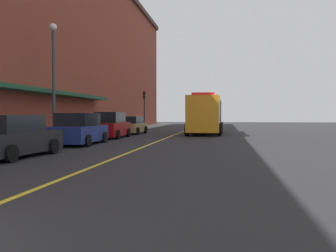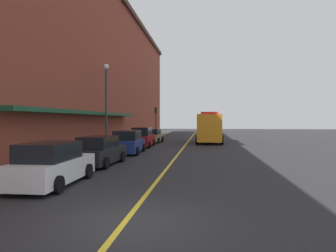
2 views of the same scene
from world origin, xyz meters
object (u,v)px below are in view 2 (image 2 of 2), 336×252
utility_truck (209,128)px  parking_meter_1 (140,133)px  parked_car_2 (128,143)px  parking_meter_0 (91,143)px  parked_car_1 (99,151)px  traffic_light_near (156,116)px  parked_car_4 (152,136)px  parked_car_0 (52,165)px  parked_car_3 (142,138)px  street_lamp_left (106,97)px

utility_truck → parking_meter_1: 7.94m
parking_meter_1 → parked_car_2: bearing=-82.4°
parked_car_2 → parking_meter_1: size_ratio=3.53×
utility_truck → parking_meter_0: bearing=-25.4°
parked_car_1 → traffic_light_near: bearing=4.8°
parking_meter_1 → parked_car_4: bearing=13.0°
parked_car_0 → parked_car_1: bearing=-1.3°
traffic_light_near → utility_truck: bearing=-52.3°
parked_car_1 → parking_meter_1: (-1.37, 17.16, 0.29)m
parked_car_3 → street_lamp_left: bearing=155.5°
parked_car_3 → utility_truck: (6.42, 6.43, 0.76)m
street_lamp_left → parked_car_2: bearing=-27.2°
traffic_light_near → street_lamp_left: bearing=-91.8°
traffic_light_near → parked_car_1: bearing=-87.4°
utility_truck → parked_car_4: bearing=-82.0°
parked_car_3 → traffic_light_near: (-1.36, 16.50, 2.29)m
parking_meter_1 → street_lamp_left: 10.50m
parked_car_1 → parked_car_2: parked_car_2 is taller
parked_car_4 → street_lamp_left: 11.08m
parking_meter_1 → traffic_light_near: 11.42m
parked_car_0 → utility_truck: 24.63m
parked_car_4 → parking_meter_0: bearing=176.7°
utility_truck → parked_car_0: bearing=-14.7°
parked_car_1 → parked_car_2: 6.16m
parked_car_4 → parking_meter_0: size_ratio=3.19×
parked_car_2 → traffic_light_near: bearing=1.4°
parked_car_0 → parked_car_1: size_ratio=1.01×
parked_car_3 → parked_car_4: bearing=-1.1°
parking_meter_0 → parking_meter_1: size_ratio=1.00×
utility_truck → parking_meter_0: size_ratio=6.38×
street_lamp_left → traffic_light_near: bearing=88.2°
parked_car_1 → parked_car_3: 11.88m
parked_car_1 → parked_car_4: size_ratio=1.10×
parked_car_2 → traffic_light_near: size_ratio=1.09×
parked_car_0 → street_lamp_left: size_ratio=0.68×
parked_car_1 → parking_meter_0: parked_car_1 is taller
parking_meter_0 → traffic_light_near: size_ratio=0.31×
parked_car_2 → parking_meter_1: parked_car_2 is taller
parking_meter_0 → parked_car_2: bearing=69.4°
traffic_light_near → parked_car_2: bearing=-86.4°
parking_meter_0 → parked_car_3: bearing=81.6°
parked_car_1 → street_lamp_left: 8.32m
parked_car_4 → traffic_light_near: traffic_light_near is taller
parked_car_2 → parked_car_3: parked_car_3 is taller
street_lamp_left → parked_car_1: bearing=-74.7°
parked_car_0 → parked_car_1: parked_car_0 is taller
parked_car_3 → street_lamp_left: size_ratio=0.67×
parking_meter_0 → traffic_light_near: (0.06, 26.09, 2.10)m
parked_car_0 → parked_car_4: 22.91m
utility_truck → traffic_light_near: traffic_light_near is taller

